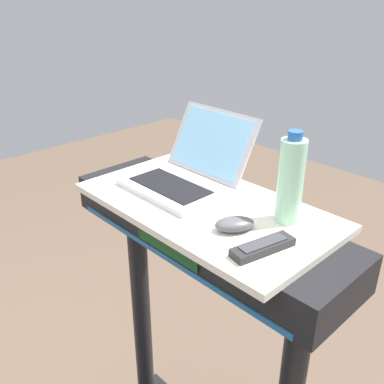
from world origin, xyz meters
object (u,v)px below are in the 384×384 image
(laptop, at_px, (187,172))
(tv_remote, at_px, (263,247))
(computer_mouse, at_px, (235,224))
(water_bottle, at_px, (291,180))

(laptop, bearing_deg, tv_remote, -20.72)
(laptop, relative_size, computer_mouse, 3.15)
(computer_mouse, height_order, tv_remote, computer_mouse)
(laptop, relative_size, tv_remote, 1.90)
(laptop, distance_m, tv_remote, 0.41)
(water_bottle, xyz_separation_m, tv_remote, (0.05, -0.16, -0.10))
(laptop, xyz_separation_m, tv_remote, (0.39, -0.12, -0.03))
(computer_mouse, bearing_deg, laptop, -168.77)
(laptop, distance_m, computer_mouse, 0.30)
(computer_mouse, bearing_deg, tv_remote, 18.22)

